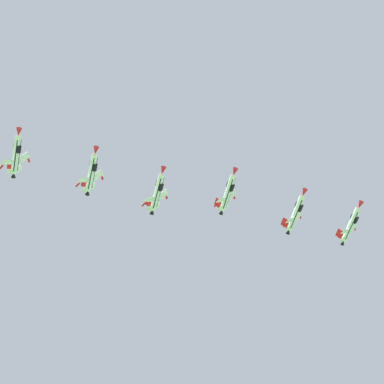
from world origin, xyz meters
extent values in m
cylinder|color=white|center=(7.77, 108.68, 155.73)|extent=(8.80, 10.45, 1.70)
cube|color=#191E4C|center=(8.04, 108.89, 155.41)|extent=(7.27, 8.68, 1.33)
cone|color=red|center=(12.22, 103.08, 155.73)|extent=(2.72, 2.85, 1.56)
cone|color=black|center=(3.57, 113.96, 155.73)|extent=(2.06, 2.10, 1.36)
ellipsoid|color=#192333|center=(9.04, 106.32, 156.16)|extent=(3.21, 3.47, 1.55)
cube|color=black|center=(9.57, 107.36, 155.18)|extent=(2.44, 2.57, 1.38)
cube|color=white|center=(8.14, 111.17, 157.58)|extent=(3.30, 2.42, 3.21)
cube|color=red|center=(8.56, 112.93, 159.12)|extent=(0.84, 1.67, 0.57)
cube|color=white|center=(5.36, 108.95, 153.76)|extent=(2.94, 3.51, 3.21)
cube|color=red|center=(3.54, 108.94, 152.22)|extent=(1.69, 1.15, 0.57)
cube|color=white|center=(5.41, 113.32, 156.85)|extent=(2.03, 2.09, 1.72)
cube|color=white|center=(3.78, 112.02, 154.61)|extent=(2.27, 2.24, 1.72)
cube|color=red|center=(3.74, 111.61, 156.96)|extent=(3.22, 3.31, 1.92)
cylinder|color=white|center=(-6.00, 96.54, 153.75)|extent=(8.80, 10.45, 1.70)
cube|color=#191E4C|center=(-5.71, 96.77, 153.46)|extent=(7.22, 8.64, 1.38)
cone|color=red|center=(-1.55, 90.95, 153.75)|extent=(2.72, 2.85, 1.56)
cone|color=black|center=(-10.20, 101.83, 153.75)|extent=(2.06, 2.10, 1.36)
ellipsoid|color=#192333|center=(-4.75, 94.17, 154.15)|extent=(3.20, 3.47, 1.54)
cube|color=black|center=(-4.16, 95.25, 153.25)|extent=(2.42, 2.56, 1.38)
cube|color=white|center=(-5.75, 98.94, 155.75)|extent=(3.06, 2.37, 3.42)
cube|color=red|center=(-5.42, 100.62, 157.39)|extent=(0.82, 1.67, 0.59)
cube|color=white|center=(-8.28, 96.92, 151.65)|extent=(2.84, 3.29, 3.42)
cube|color=red|center=(-9.99, 96.99, 150.00)|extent=(1.68, 1.13, 0.59)
cube|color=white|center=(-8.43, 101.12, 154.95)|extent=(1.91, 2.05, 1.83)
cube|color=white|center=(-9.91, 99.95, 152.55)|extent=(2.21, 2.13, 1.83)
cube|color=red|center=(-10.10, 99.42, 154.87)|extent=(3.31, 3.38, 1.77)
cylinder|color=white|center=(-22.11, 82.96, 155.76)|extent=(8.80, 10.45, 1.70)
cube|color=#191E4C|center=(-21.82, 83.19, 155.47)|extent=(7.23, 8.65, 1.38)
cone|color=red|center=(-17.66, 77.36, 155.76)|extent=(2.72, 2.85, 1.56)
cone|color=black|center=(-26.31, 88.24, 155.76)|extent=(2.06, 2.10, 1.36)
ellipsoid|color=#192333|center=(-20.85, 80.58, 156.16)|extent=(3.20, 3.47, 1.55)
cube|color=black|center=(-20.27, 81.66, 155.25)|extent=(2.42, 2.56, 1.38)
cube|color=white|center=(-21.84, 85.36, 157.74)|extent=(3.09, 2.38, 3.40)
cube|color=red|center=(-21.51, 87.05, 159.38)|extent=(0.82, 1.67, 0.59)
cube|color=white|center=(-24.40, 83.33, 153.67)|extent=(2.85, 3.31, 3.40)
cube|color=red|center=(-26.13, 83.38, 152.04)|extent=(1.68, 1.13, 0.59)
cube|color=white|center=(-24.53, 87.55, 156.95)|extent=(1.92, 2.06, 1.81)
cube|color=white|center=(-26.03, 86.36, 154.57)|extent=(2.22, 2.15, 1.81)
cube|color=red|center=(-26.20, 85.84, 156.89)|extent=(3.30, 3.37, 1.79)
cylinder|color=white|center=(-39.83, 72.33, 151.99)|extent=(8.80, 10.45, 1.70)
cube|color=#191E4C|center=(-39.56, 72.55, 151.67)|extent=(7.26, 8.68, 1.34)
cone|color=red|center=(-35.38, 66.73, 151.99)|extent=(2.72, 2.85, 1.56)
cone|color=black|center=(-44.03, 77.61, 151.99)|extent=(2.06, 2.10, 1.36)
ellipsoid|color=#192333|center=(-38.56, 69.97, 152.41)|extent=(3.21, 3.47, 1.55)
cube|color=black|center=(-38.02, 71.01, 151.45)|extent=(2.43, 2.57, 1.38)
cube|color=white|center=(-39.49, 74.80, 153.87)|extent=(3.26, 2.41, 3.25)
cube|color=red|center=(-39.08, 76.55, 155.43)|extent=(0.83, 1.67, 0.58)
cube|color=white|center=(-42.22, 72.63, 149.99)|extent=(2.92, 3.47, 3.25)
cube|color=red|center=(-44.02, 72.63, 148.43)|extent=(1.68, 1.14, 0.58)
cube|color=white|center=(-42.21, 76.96, 153.12)|extent=(2.01, 2.08, 1.74)
cube|color=white|center=(-43.81, 75.69, 150.85)|extent=(2.26, 2.22, 1.74)
cube|color=red|center=(-43.87, 75.25, 153.20)|extent=(3.23, 3.32, 1.89)
cylinder|color=white|center=(-54.70, 59.73, 153.90)|extent=(8.80, 10.45, 1.70)
cube|color=#191E4C|center=(-54.42, 59.95, 153.60)|extent=(7.24, 8.66, 1.37)
cone|color=red|center=(-50.25, 54.13, 153.90)|extent=(2.72, 2.85, 1.56)
cone|color=black|center=(-58.90, 65.01, 153.90)|extent=(2.06, 2.10, 1.36)
ellipsoid|color=#192333|center=(-53.44, 57.36, 154.30)|extent=(3.20, 3.47, 1.55)
cube|color=black|center=(-52.87, 58.43, 153.38)|extent=(2.42, 2.56, 1.38)
cube|color=white|center=(-54.41, 62.15, 155.85)|extent=(3.13, 2.38, 3.36)
cube|color=red|center=(-54.06, 63.86, 157.47)|extent=(0.82, 1.67, 0.58)
cube|color=white|center=(-57.02, 60.08, 151.83)|extent=(2.87, 3.36, 3.36)
cube|color=red|center=(-58.76, 60.12, 150.22)|extent=(1.68, 1.13, 0.58)
cube|color=white|center=(-57.11, 64.33, 155.07)|extent=(1.95, 2.06, 1.80)
cube|color=white|center=(-58.63, 63.12, 152.72)|extent=(2.23, 2.17, 1.80)
cube|color=red|center=(-58.78, 62.62, 155.05)|extent=(3.28, 3.36, 1.81)
cylinder|color=white|center=(-71.71, 46.27, 154.84)|extent=(8.80, 10.45, 1.70)
cube|color=#191E4C|center=(-71.43, 46.50, 154.55)|extent=(7.22, 8.64, 1.38)
cone|color=red|center=(-67.26, 40.68, 154.84)|extent=(2.72, 2.85, 1.56)
cone|color=black|center=(-75.91, 51.56, 154.84)|extent=(2.06, 2.10, 1.36)
ellipsoid|color=#192333|center=(-70.46, 43.90, 155.24)|extent=(3.20, 3.47, 1.54)
cube|color=black|center=(-69.87, 44.98, 154.34)|extent=(2.42, 2.56, 1.38)
cube|color=white|center=(-71.47, 48.67, 156.84)|extent=(3.06, 2.37, 3.42)
cube|color=red|center=(-71.14, 50.35, 158.49)|extent=(0.82, 1.67, 0.59)
cube|color=white|center=(-73.99, 46.65, 152.74)|extent=(2.84, 3.29, 3.42)
cube|color=red|center=(-75.71, 46.72, 151.09)|extent=(1.68, 1.13, 0.59)
cube|color=white|center=(-74.15, 50.85, 156.04)|extent=(1.91, 2.05, 1.83)
cube|color=white|center=(-75.63, 49.68, 153.64)|extent=(2.21, 2.13, 1.83)
cube|color=red|center=(-75.81, 49.15, 155.96)|extent=(3.31, 3.38, 1.77)
camera|label=1|loc=(4.79, -2.12, 1.75)|focal=56.47mm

